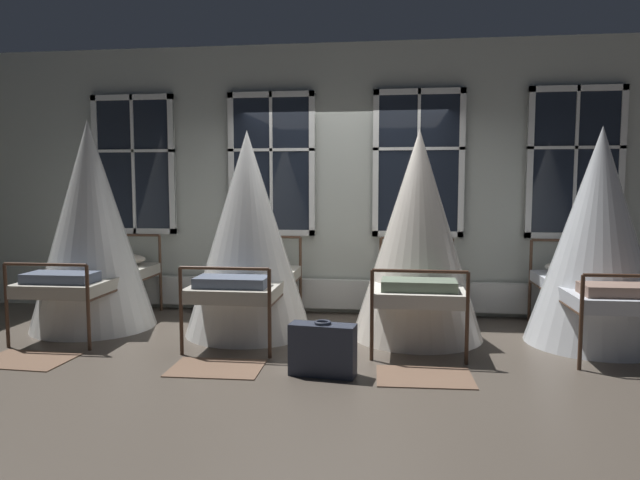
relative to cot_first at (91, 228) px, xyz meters
The scene contains 11 objects.
ground 2.97m from the cot_first, ahead, with size 18.89×18.89×0.00m, color brown.
back_wall_with_windows 3.03m from the cot_first, 22.71° to the left, with size 9.96×0.10×3.33m, color #B2B7AD.
window_bank 2.93m from the cot_first, 20.56° to the left, with size 6.51×0.10×2.68m.
cot_first is the anchor object (origin of this frame).
cot_second 1.81m from the cot_first, ahead, with size 1.37×1.87×2.19m.
cot_third 3.63m from the cot_first, ahead, with size 1.37×1.88×2.18m.
cot_fourth 5.41m from the cot_first, ahead, with size 1.37×1.88×2.19m.
rug_first 1.73m from the cot_first, 88.27° to the right, with size 0.80×0.56×0.01m, color brown.
rug_second 2.53m from the cot_first, 35.36° to the right, with size 0.80×0.56×0.01m, color brown.
rug_third 4.04m from the cot_first, 19.73° to the right, with size 0.80×0.56×0.01m, color brown.
suitcase_dark 3.24m from the cot_first, 25.88° to the right, with size 0.58×0.28×0.47m.
Camera 1 is at (0.66, -6.20, 1.62)m, focal length 33.01 mm.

